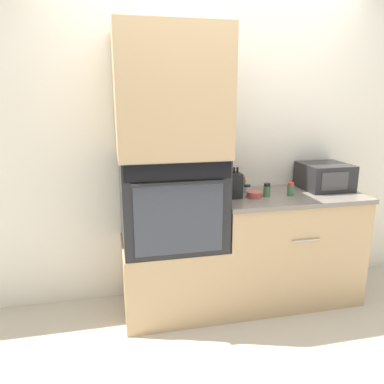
# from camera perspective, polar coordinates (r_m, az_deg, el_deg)

# --- Properties ---
(ground_plane) EXTENTS (12.00, 12.00, 0.00)m
(ground_plane) POSITION_cam_1_polar(r_m,az_deg,el_deg) (2.98, 5.85, -19.34)
(ground_plane) COLOR beige
(wall_back) EXTENTS (8.00, 0.05, 2.50)m
(wall_back) POSITION_cam_1_polar(r_m,az_deg,el_deg) (3.10, 2.76, 7.00)
(wall_back) COLOR silver
(wall_back) RESTS_ON ground_plane
(oven_cabinet_base) EXTENTS (0.76, 0.60, 0.56)m
(oven_cabinet_base) POSITION_cam_1_polar(r_m,az_deg,el_deg) (3.00, -2.96, -12.72)
(oven_cabinet_base) COLOR tan
(oven_cabinet_base) RESTS_ON ground_plane
(wall_oven) EXTENTS (0.74, 0.64, 0.67)m
(wall_oven) POSITION_cam_1_polar(r_m,az_deg,el_deg) (2.77, -3.11, -1.36)
(wall_oven) COLOR black
(wall_oven) RESTS_ON oven_cabinet_base
(oven_cabinet_upper) EXTENTS (0.76, 0.60, 0.87)m
(oven_cabinet_upper) POSITION_cam_1_polar(r_m,az_deg,el_deg) (2.67, -3.35, 14.70)
(oven_cabinet_upper) COLOR tan
(oven_cabinet_upper) RESTS_ON wall_oven
(counter_unit) EXTENTS (1.15, 0.63, 0.90)m
(counter_unit) POSITION_cam_1_polar(r_m,az_deg,el_deg) (3.21, 14.08, -7.99)
(counter_unit) COLOR tan
(counter_unit) RESTS_ON ground_plane
(microwave) EXTENTS (0.37, 0.37, 0.21)m
(microwave) POSITION_cam_1_polar(r_m,az_deg,el_deg) (3.30, 19.52, 2.27)
(microwave) COLOR #232326
(microwave) RESTS_ON counter_unit
(knife_block) EXTENTS (0.10, 0.13, 0.23)m
(knife_block) POSITION_cam_1_polar(r_m,az_deg,el_deg) (2.87, 6.38, 1.07)
(knife_block) COLOR black
(knife_block) RESTS_ON counter_unit
(bowl) EXTENTS (0.12, 0.12, 0.04)m
(bowl) POSITION_cam_1_polar(r_m,az_deg,el_deg) (2.90, 9.49, -0.39)
(bowl) COLOR #B24C42
(bowl) RESTS_ON counter_unit
(condiment_jar_near) EXTENTS (0.06, 0.06, 0.06)m
(condiment_jar_near) POSITION_cam_1_polar(r_m,az_deg,el_deg) (3.04, 8.38, 0.51)
(condiment_jar_near) COLOR silver
(condiment_jar_near) RESTS_ON counter_unit
(condiment_jar_mid) EXTENTS (0.05, 0.05, 0.10)m
(condiment_jar_mid) POSITION_cam_1_polar(r_m,az_deg,el_deg) (3.00, 14.80, 0.41)
(condiment_jar_mid) COLOR #427047
(condiment_jar_mid) RESTS_ON counter_unit
(condiment_jar_far) EXTENTS (0.05, 0.05, 0.11)m
(condiment_jar_far) POSITION_cam_1_polar(r_m,az_deg,el_deg) (3.12, 7.66, 1.32)
(condiment_jar_far) COLOR #427047
(condiment_jar_far) RESTS_ON counter_unit
(condiment_jar_back) EXTENTS (0.05, 0.05, 0.10)m
(condiment_jar_back) POSITION_cam_1_polar(r_m,az_deg,el_deg) (2.94, 11.34, 0.31)
(condiment_jar_back) COLOR #427047
(condiment_jar_back) RESTS_ON counter_unit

